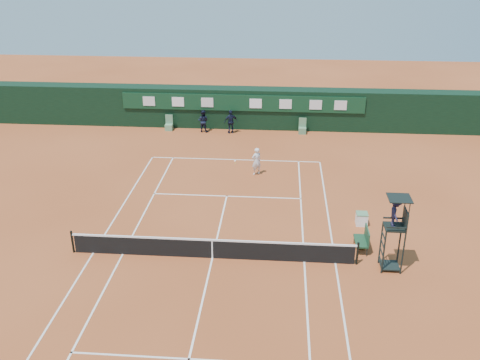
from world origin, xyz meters
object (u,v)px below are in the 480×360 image
(cooler, at_px, (362,219))
(player, at_px, (256,161))
(umpire_chair, at_px, (395,218))
(player_bench, at_px, (364,238))
(tennis_net, at_px, (212,248))

(cooler, relative_size, player, 0.38)
(umpire_chair, relative_size, player_bench, 2.85)
(tennis_net, distance_m, player, 9.74)
(tennis_net, height_order, player, player)
(tennis_net, distance_m, umpire_chair, 8.02)
(umpire_chair, bearing_deg, player, 122.61)
(player_bench, height_order, cooler, player_bench)
(cooler, bearing_deg, tennis_net, -152.49)
(umpire_chair, bearing_deg, cooler, 100.22)
(player_bench, bearing_deg, player, 122.54)
(umpire_chair, height_order, player, umpire_chair)
(tennis_net, height_order, player_bench, same)
(umpire_chair, bearing_deg, tennis_net, 178.48)
(tennis_net, xyz_separation_m, cooler, (7.07, 3.68, -0.18))
(umpire_chair, distance_m, player_bench, 2.55)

